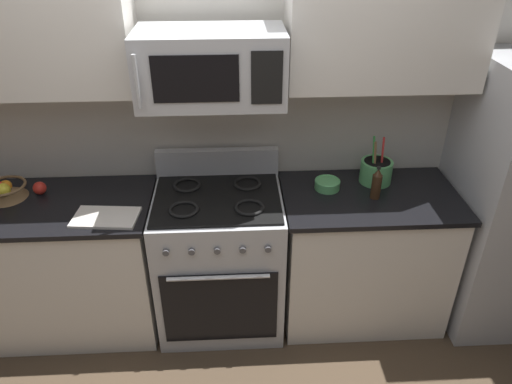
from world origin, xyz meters
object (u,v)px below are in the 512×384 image
Objects in this scene: apple_loose at (40,188)px; fruit_basket at (5,190)px; bottle_soy at (377,184)px; range_oven at (220,258)px; utensil_crock at (376,171)px; microwave at (211,67)px; cutting_board at (106,217)px; prep_bowl at (327,184)px.

fruit_basket is at bearing -169.59° from apple_loose.
apple_loose is 1.98m from bottle_soy.
apple_loose is (-1.05, 0.12, 0.48)m from range_oven.
bottle_soy reaches higher than apple_loose.
utensil_crock is (0.97, 0.16, 0.51)m from range_oven.
cutting_board is (-0.61, -0.20, -0.76)m from microwave.
cutting_board is (0.63, -0.25, -0.04)m from fruit_basket.
range_oven reaches higher than prep_bowl.
prep_bowl is (-0.31, -0.07, -0.04)m from utensil_crock.
apple_loose is 0.50× the size of prep_bowl.
microwave is 1.20m from utensil_crock.
cutting_board is 1.54m from bottle_soy.
fruit_basket is at bearing 176.04° from range_oven.
range_oven is 1.21m from microwave.
cutting_board is (-0.61, -0.17, 0.44)m from range_oven.
apple_loose is (0.19, 0.03, -0.01)m from fruit_basket.
cutting_board is (0.44, -0.29, -0.03)m from apple_loose.
prep_bowl is at bearing 155.53° from bottle_soy.
range_oven is 1.07m from bottle_soy.
cutting_board is at bearing -174.87° from bottle_soy.
microwave is at bearing 90.04° from range_oven.
prep_bowl is (1.90, 0.00, -0.02)m from fruit_basket.
range_oven reaches higher than fruit_basket.
microwave is at bearing -172.53° from utensil_crock.
fruit_basket reaches higher than prep_bowl.
apple_loose is at bearing -178.98° from utensil_crock.
microwave is 3.07× the size of fruit_basket.
range_oven is 1.16m from apple_loose.
bottle_soy reaches higher than fruit_basket.
bottle_soy reaches higher than cutting_board.
microwave reaches higher than utensil_crock.
range_oven is 1.46× the size of microwave.
range_oven is at bearing -172.50° from prep_bowl.
fruit_basket is at bearing -178.18° from utensil_crock.
utensil_crock is 2.04× the size of prep_bowl.
microwave is 1.00m from prep_bowl.
microwave is at bearing -2.66° from fruit_basket.
microwave is 4.87× the size of prep_bowl.
range_oven is at bearing -6.51° from apple_loose.
bottle_soy is at bearing -4.38° from apple_loose.
microwave is (-0.00, 0.03, 1.21)m from range_oven.
cutting_board is at bearing -168.39° from utensil_crock.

